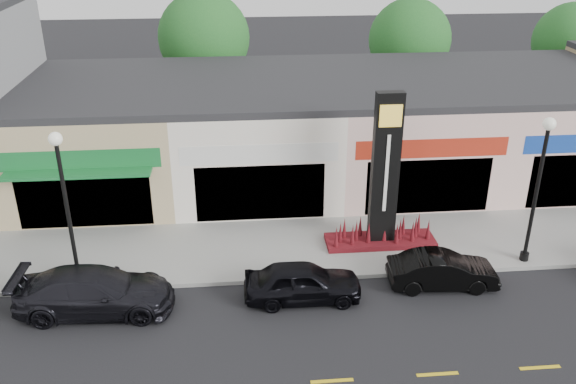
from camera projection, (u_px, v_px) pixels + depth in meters
The scene contains 16 objects.
ground at pixel (318, 316), 19.59m from camera, with size 120.00×120.00×0.00m, color black.
sidewalk at pixel (302, 246), 23.49m from camera, with size 52.00×4.30×0.15m, color gray.
curb at pixel (310, 278), 21.46m from camera, with size 52.00×0.20×0.15m, color gray.
shop_beige at pixel (104, 134), 28.23m from camera, with size 7.00×10.85×4.80m.
shop_cream at pixel (255, 130), 28.82m from camera, with size 7.00×10.01×4.80m.
shop_pink_w at pixel (400, 125), 29.39m from camera, with size 7.00×10.01×4.80m.
shop_pink_e at pixel (539, 121), 29.96m from camera, with size 7.00×10.01×4.80m.
tree_rear_west at pixel (204, 38), 34.67m from camera, with size 5.20×5.20×7.83m.
tree_rear_mid at pixel (410, 40), 35.79m from camera, with size 4.80×4.80×7.29m.
tree_rear_east at pixel (571, 41), 36.72m from camera, with size 4.60×4.60×6.94m.
lamp_west_near at pixel (65, 195), 19.73m from camera, with size 0.44×0.44×5.47m.
lamp_east_near at pixel (539, 177), 21.04m from camera, with size 0.44×0.44×5.47m.
pylon_sign at pixel (384, 193), 22.67m from camera, with size 4.20×1.30×6.00m.
car_dark_sedan at pixel (95, 291), 19.56m from camera, with size 5.04×2.05×1.46m, color black.
car_black_sedan at pixel (303, 282), 20.17m from camera, with size 3.90×1.57×1.33m, color black.
car_black_conv at pixel (442, 271), 20.90m from camera, with size 3.72×1.30×1.23m, color black.
Camera 1 is at (-2.40, -15.93, 11.89)m, focal length 38.00 mm.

